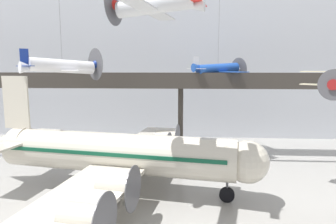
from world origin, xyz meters
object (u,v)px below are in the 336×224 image
at_px(suspended_plane_blue_trainer, 218,69).
at_px(suspended_plane_silver_racer, 155,6).
at_px(airliner_silver_main, 115,153).
at_px(suspended_plane_white_twin, 62,66).

relative_size(suspended_plane_blue_trainer, suspended_plane_silver_racer, 1.49).
bearing_deg(suspended_plane_blue_trainer, suspended_plane_silver_racer, -140.46).
bearing_deg(airliner_silver_main, suspended_plane_silver_racer, -39.80).
xyz_separation_m(suspended_plane_white_twin, suspended_plane_silver_racer, (10.33, -8.51, 4.09)).
bearing_deg(airliner_silver_main, suspended_plane_blue_trainer, 60.57).
bearing_deg(suspended_plane_white_twin, suspended_plane_silver_racer, -82.37).
bearing_deg(suspended_plane_silver_racer, airliner_silver_main, -36.47).
bearing_deg(suspended_plane_white_twin, airliner_silver_main, -73.20).
xyz_separation_m(airliner_silver_main, suspended_plane_blue_trainer, (10.51, 13.00, 7.64)).
distance_m(airliner_silver_main, suspended_plane_blue_trainer, 18.38).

